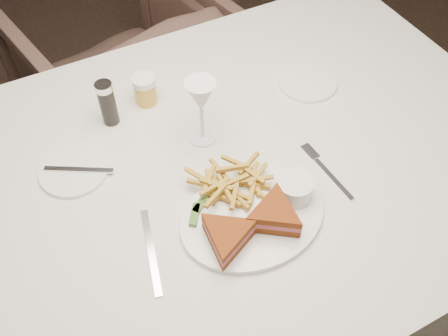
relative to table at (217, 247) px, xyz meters
The scene contains 4 objects.
ground 0.48m from the table, 136.92° to the left, with size 5.00×5.00×0.00m, color black.
table is the anchor object (origin of this frame).
chair_far 0.91m from the table, 90.79° to the left, with size 0.71×0.67×0.74m, color #4C352E.
table_setting 0.42m from the table, 88.65° to the right, with size 0.81×0.61×0.18m.
Camera 1 is at (-0.06, -0.89, 1.65)m, focal length 40.00 mm.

